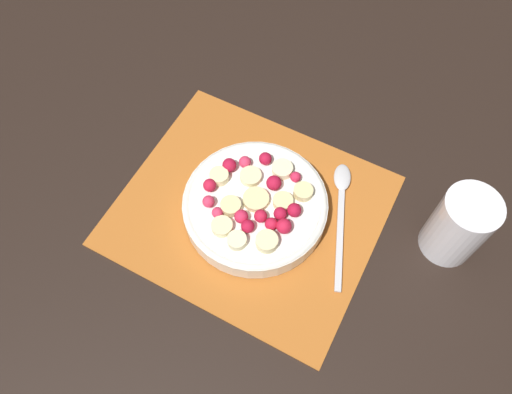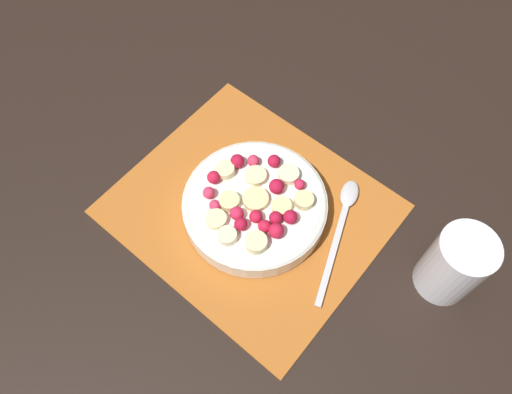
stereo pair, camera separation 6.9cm
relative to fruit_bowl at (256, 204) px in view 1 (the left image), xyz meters
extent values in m
plane|color=black|center=(-0.01, 0.00, -0.03)|extent=(3.00, 3.00, 0.00)
cube|color=#B26023|center=(-0.01, 0.00, -0.02)|extent=(0.37, 0.32, 0.01)
cylinder|color=silver|center=(0.00, 0.00, -0.01)|extent=(0.21, 0.21, 0.03)
torus|color=silver|center=(0.00, 0.00, 0.01)|extent=(0.21, 0.21, 0.01)
cylinder|color=white|center=(0.00, 0.00, 0.01)|extent=(0.18, 0.18, 0.00)
cylinder|color=beige|center=(-0.06, 0.01, 0.02)|extent=(0.04, 0.04, 0.01)
cylinder|color=beige|center=(0.00, 0.00, 0.02)|extent=(0.05, 0.05, 0.01)
cylinder|color=#F4EAB7|center=(0.01, -0.07, 0.02)|extent=(0.04, 0.04, 0.01)
cylinder|color=beige|center=(0.04, 0.01, 0.02)|extent=(0.04, 0.04, 0.01)
cylinder|color=beige|center=(-0.02, -0.03, 0.02)|extent=(0.03, 0.03, 0.01)
cylinder|color=beige|center=(-0.02, 0.03, 0.02)|extent=(0.03, 0.03, 0.01)
cylinder|color=beige|center=(-0.02, -0.06, 0.02)|extent=(0.04, 0.04, 0.01)
cylinder|color=beige|center=(0.04, -0.05, 0.02)|extent=(0.04, 0.04, 0.01)
cylinder|color=#F4EAB7|center=(0.01, 0.06, 0.02)|extent=(0.04, 0.04, 0.01)
cylinder|color=beige|center=(0.05, 0.04, 0.02)|extent=(0.03, 0.03, 0.01)
sphere|color=#B21433|center=(0.01, 0.03, 0.02)|extent=(0.02, 0.02, 0.02)
sphere|color=#B21433|center=(-0.06, 0.03, 0.02)|extent=(0.02, 0.02, 0.02)
sphere|color=red|center=(0.04, -0.03, 0.02)|extent=(0.02, 0.02, 0.02)
sphere|color=#DB3356|center=(-0.04, 0.04, 0.02)|extent=(0.02, 0.02, 0.02)
sphere|color=#B21433|center=(0.04, -0.01, 0.02)|extent=(0.02, 0.02, 0.02)
sphere|color=#DB3356|center=(-0.05, -0.04, 0.02)|extent=(0.02, 0.02, 0.02)
sphere|color=#B21433|center=(-0.02, 0.06, 0.02)|extent=(0.02, 0.02, 0.02)
sphere|color=red|center=(0.02, -0.02, 0.02)|extent=(0.02, 0.02, 0.02)
sphere|color=red|center=(-0.07, -0.01, 0.02)|extent=(0.02, 0.02, 0.02)
sphere|color=#B21433|center=(0.01, -0.05, 0.02)|extent=(0.02, 0.02, 0.02)
sphere|color=red|center=(0.05, -0.02, 0.02)|extent=(0.02, 0.02, 0.02)
sphere|color=#D12347|center=(0.03, 0.05, 0.02)|extent=(0.02, 0.02, 0.02)
sphere|color=#B21433|center=(0.06, 0.01, 0.02)|extent=(0.02, 0.02, 0.02)
sphere|color=#DB3356|center=(-0.04, -0.05, 0.02)|extent=(0.02, 0.02, 0.02)
sphere|color=#D12347|center=(0.00, -0.04, 0.02)|extent=(0.02, 0.02, 0.02)
cube|color=silver|center=(0.13, 0.02, -0.02)|extent=(0.07, 0.15, 0.00)
ellipsoid|color=silver|center=(0.09, 0.11, -0.02)|extent=(0.04, 0.05, 0.01)
cylinder|color=white|center=(0.26, 0.08, 0.03)|extent=(0.07, 0.07, 0.11)
camera|label=1|loc=(0.15, -0.29, 0.62)|focal=35.00mm
camera|label=2|loc=(0.21, -0.25, 0.62)|focal=35.00mm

